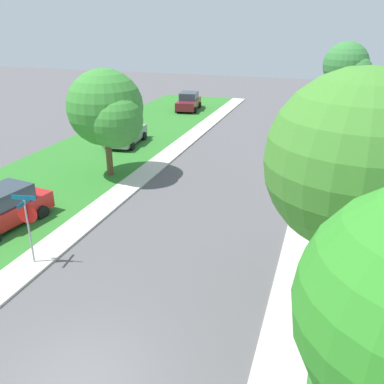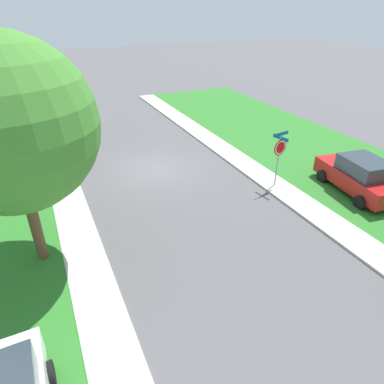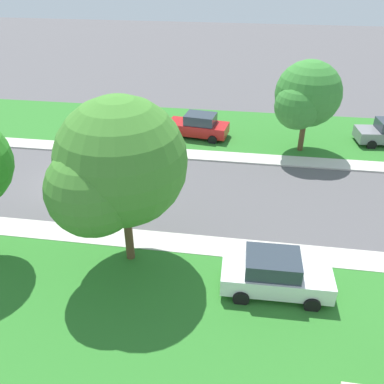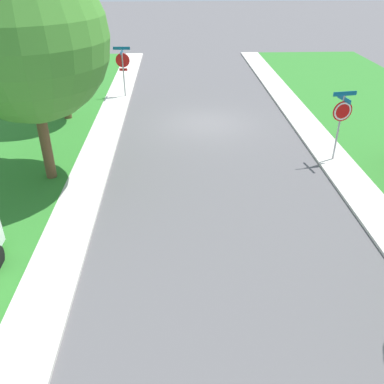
% 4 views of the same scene
% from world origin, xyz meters
% --- Properties ---
extents(ground_plane, '(120.00, 120.00, 0.00)m').
position_xyz_m(ground_plane, '(0.00, 0.00, 0.00)').
color(ground_plane, '#565456').
extents(sidewalk_east, '(1.40, 56.00, 0.10)m').
position_xyz_m(sidewalk_east, '(4.70, 12.00, 0.05)').
color(sidewalk_east, beige).
rests_on(sidewalk_east, ground).
extents(stop_sign_near_corner, '(0.92, 0.92, 2.77)m').
position_xyz_m(stop_sign_near_corner, '(4.30, -4.41, 1.88)').
color(stop_sign_near_corner, '#9E9EA3').
rests_on(stop_sign_near_corner, ground).
extents(stop_sign_far_corner, '(0.91, 0.91, 2.77)m').
position_xyz_m(stop_sign_far_corner, '(-4.63, 4.34, 1.89)').
color(stop_sign_far_corner, '#9E9EA3').
rests_on(stop_sign_far_corner, ground).
extents(tree_sidewalk_far, '(5.51, 5.13, 7.37)m').
position_xyz_m(tree_sidewalk_far, '(6.31, 5.10, 4.64)').
color(tree_sidewalk_far, brown).
rests_on(tree_sidewalk_far, ground).
extents(tree_corner_large, '(4.05, 3.77, 6.52)m').
position_xyz_m(tree_corner_large, '(6.98, -1.05, 4.50)').
color(tree_corner_large, brown).
rests_on(tree_corner_large, ground).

